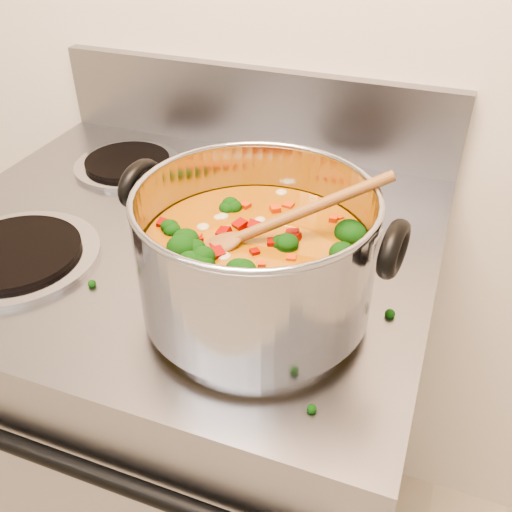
% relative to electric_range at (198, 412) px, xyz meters
% --- Properties ---
extents(electric_range, '(0.80, 0.72, 1.08)m').
position_rel_electric_range_xyz_m(electric_range, '(0.00, 0.00, 0.00)').
color(electric_range, gray).
rests_on(electric_range, ground).
extents(stockpot, '(0.35, 0.29, 0.17)m').
position_rel_electric_range_xyz_m(stockpot, '(0.18, -0.15, 0.54)').
color(stockpot, '#9F9FA7').
rests_on(stockpot, electric_range).
extents(wooden_spoon, '(0.22, 0.14, 0.10)m').
position_rel_electric_range_xyz_m(wooden_spoon, '(0.19, -0.14, 0.58)').
color(wooden_spoon, brown).
rests_on(wooden_spoon, stockpot).
extents(cooktop_crumbs, '(0.39, 0.27, 0.01)m').
position_rel_electric_range_xyz_m(cooktop_crumbs, '(0.03, -0.22, 0.46)').
color(cooktop_crumbs, black).
rests_on(cooktop_crumbs, electric_range).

